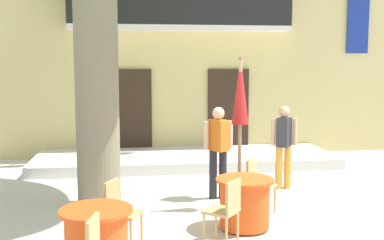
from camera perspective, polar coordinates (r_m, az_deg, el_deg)
The scene contains 11 objects.
ground_plane at distance 8.23m, azimuth 9.48°, elevation -10.61°, with size 120.00×120.00×0.00m, color silver.
building_facade at distance 14.60m, azimuth -2.35°, elevation 11.89°, with size 13.00×5.09×7.50m.
entrance_step_platform at distance 11.66m, azimuth -0.83°, elevation -4.70°, with size 7.18×2.29×0.25m, color silver.
cafe_table_near_tree at distance 7.21m, azimuth 6.32°, elevation -9.82°, with size 0.86×0.86×0.76m.
cafe_chair_near_tree_0 at distance 7.87m, azimuth 7.82°, elevation -7.38°, with size 0.56×0.56×0.91m.
cafe_chair_near_tree_1 at distance 6.49m, azimuth 4.10°, elevation -10.42°, with size 0.56×0.56×0.91m.
cafe_table_middle at distance 5.88m, azimuth -11.35°, elevation -13.81°, with size 0.86×0.86×0.76m.
cafe_chair_middle_0 at distance 6.49m, azimuth -8.71°, elevation -10.47°, with size 0.53×0.53×0.91m.
cafe_umbrella at distance 7.91m, azimuth 5.78°, elevation 1.09°, with size 0.44×0.44×2.55m.
pedestrian_near_entrance at distance 9.47m, azimuth 10.93°, elevation -2.63°, with size 0.53×0.40×1.63m.
pedestrian_mid_plaza at distance 8.61m, azimuth 3.15°, elevation -3.26°, with size 0.53×0.40×1.67m.
Camera 1 is at (-2.36, -7.49, 2.45)m, focal length 44.56 mm.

